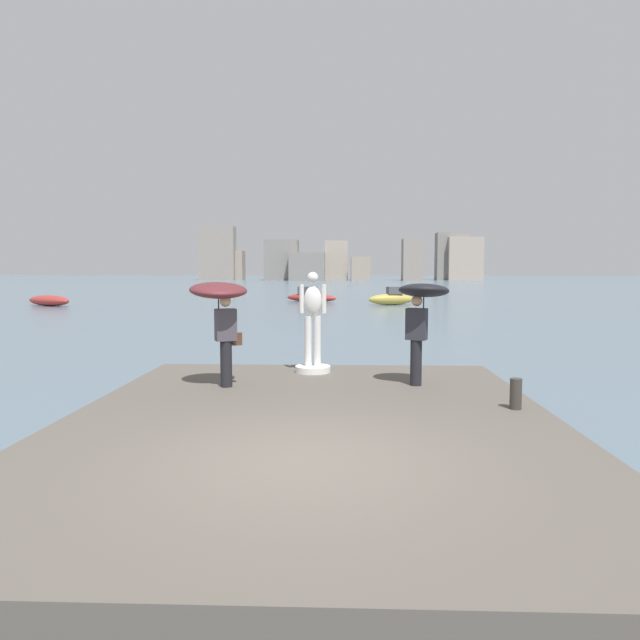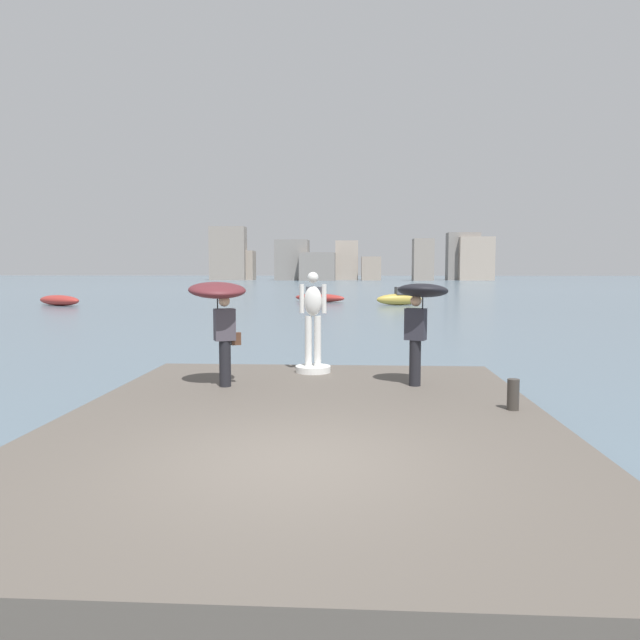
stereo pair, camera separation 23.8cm
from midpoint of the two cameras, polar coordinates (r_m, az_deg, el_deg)
ground_plane at (r=46.75m, az=1.42°, el=1.73°), size 400.00×400.00×0.00m
pier at (r=8.95m, az=-1.69°, el=-10.75°), size 7.42×9.84×0.40m
statue_white_figure at (r=12.64m, az=-1.24°, el=-1.27°), size 0.76×0.76×2.16m
onlooker_left at (r=11.16m, az=-10.24°, el=1.64°), size 1.43×1.44×2.03m
onlooker_right at (r=11.27m, az=9.21°, el=1.41°), size 1.25×1.26×1.99m
mooring_bollard at (r=9.87m, az=17.79°, el=-6.82°), size 0.19×0.19×0.49m
boat_near at (r=47.25m, az=-1.07°, el=2.29°), size 4.55×3.14×1.22m
boat_mid at (r=43.49m, az=6.81°, el=2.12°), size 3.58×1.73×1.34m
boat_far at (r=46.44m, az=-24.94°, el=1.72°), size 4.29×3.04×0.76m
distant_skyline at (r=142.40m, az=2.33°, el=5.81°), size 67.80×13.02×12.87m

